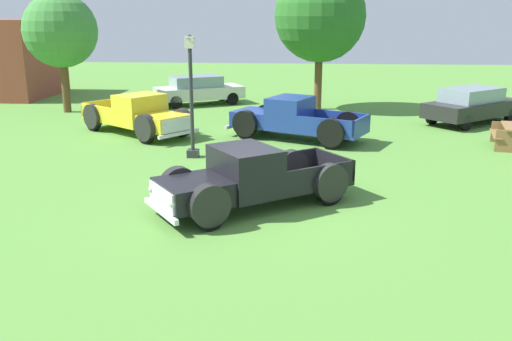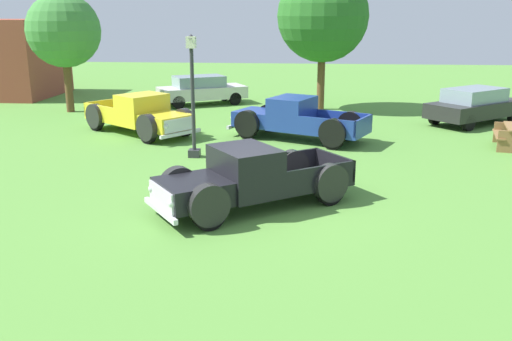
{
  "view_description": "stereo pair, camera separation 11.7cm",
  "coord_description": "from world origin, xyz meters",
  "px_view_note": "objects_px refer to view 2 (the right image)",
  "views": [
    {
      "loc": [
        0.97,
        -13.05,
        4.54
      ],
      "look_at": [
        -0.08,
        -0.15,
        0.9
      ],
      "focal_mm": 39.45,
      "sensor_mm": 36.0,
      "label": 1
    },
    {
      "loc": [
        1.09,
        -13.04,
        4.54
      ],
      "look_at": [
        -0.08,
        -0.15,
        0.9
      ],
      "focal_mm": 39.45,
      "sensor_mm": 36.0,
      "label": 2
    }
  ],
  "objects_px": {
    "pickup_truck_foreground": "(243,180)",
    "lamp_post_near": "(193,94)",
    "sedan_distant_a": "(475,105)",
    "oak_tree_west": "(64,31)",
    "pickup_truck_behind_right": "(144,116)",
    "oak_tree_east": "(323,16)",
    "pickup_truck_behind_left": "(290,119)",
    "sedan_distant_b": "(201,90)"
  },
  "relations": [
    {
      "from": "sedan_distant_a",
      "to": "oak_tree_west",
      "type": "relative_size",
      "value": 0.86
    },
    {
      "from": "pickup_truck_behind_left",
      "to": "lamp_post_near",
      "type": "relative_size",
      "value": 1.38
    },
    {
      "from": "pickup_truck_foreground",
      "to": "pickup_truck_behind_right",
      "type": "distance_m",
      "value": 9.44
    },
    {
      "from": "pickup_truck_behind_left",
      "to": "sedan_distant_b",
      "type": "bearing_deg",
      "value": 121.88
    },
    {
      "from": "pickup_truck_foreground",
      "to": "lamp_post_near",
      "type": "bearing_deg",
      "value": 113.89
    },
    {
      "from": "pickup_truck_behind_right",
      "to": "oak_tree_west",
      "type": "distance_m",
      "value": 7.51
    },
    {
      "from": "oak_tree_east",
      "to": "pickup_truck_behind_right",
      "type": "bearing_deg",
      "value": -136.43
    },
    {
      "from": "pickup_truck_behind_right",
      "to": "oak_tree_west",
      "type": "height_order",
      "value": "oak_tree_west"
    },
    {
      "from": "sedan_distant_a",
      "to": "sedan_distant_b",
      "type": "xyz_separation_m",
      "value": [
        -12.46,
        4.08,
        -0.03
      ]
    },
    {
      "from": "pickup_truck_foreground",
      "to": "lamp_post_near",
      "type": "distance_m",
      "value": 5.48
    },
    {
      "from": "pickup_truck_behind_right",
      "to": "sedan_distant_b",
      "type": "relative_size",
      "value": 1.09
    },
    {
      "from": "pickup_truck_behind_left",
      "to": "sedan_distant_a",
      "type": "xyz_separation_m",
      "value": [
        7.66,
        3.63,
        0.05
      ]
    },
    {
      "from": "sedan_distant_a",
      "to": "oak_tree_west",
      "type": "xyz_separation_m",
      "value": [
        -18.26,
        1.35,
        2.95
      ]
    },
    {
      "from": "sedan_distant_a",
      "to": "lamp_post_near",
      "type": "height_order",
      "value": "lamp_post_near"
    },
    {
      "from": "pickup_truck_foreground",
      "to": "sedan_distant_b",
      "type": "distance_m",
      "value": 16.13
    },
    {
      "from": "pickup_truck_foreground",
      "to": "sedan_distant_a",
      "type": "xyz_separation_m",
      "value": [
        8.53,
        11.57,
        0.08
      ]
    },
    {
      "from": "pickup_truck_behind_right",
      "to": "oak_tree_west",
      "type": "xyz_separation_m",
      "value": [
        -4.96,
        4.77,
        3.0
      ]
    },
    {
      "from": "lamp_post_near",
      "to": "oak_tree_west",
      "type": "relative_size",
      "value": 0.72
    },
    {
      "from": "pickup_truck_foreground",
      "to": "sedan_distant_a",
      "type": "relative_size",
      "value": 1.06
    },
    {
      "from": "pickup_truck_foreground",
      "to": "lamp_post_near",
      "type": "xyz_separation_m",
      "value": [
        -2.15,
        4.86,
        1.34
      ]
    },
    {
      "from": "pickup_truck_behind_left",
      "to": "lamp_post_near",
      "type": "distance_m",
      "value": 4.51
    },
    {
      "from": "lamp_post_near",
      "to": "oak_tree_east",
      "type": "distance_m",
      "value": 10.96
    },
    {
      "from": "sedan_distant_b",
      "to": "lamp_post_near",
      "type": "relative_size",
      "value": 1.2
    },
    {
      "from": "lamp_post_near",
      "to": "oak_tree_east",
      "type": "bearing_deg",
      "value": 66.53
    },
    {
      "from": "pickup_truck_foreground",
      "to": "pickup_truck_behind_left",
      "type": "bearing_deg",
      "value": 83.74
    },
    {
      "from": "pickup_truck_behind_left",
      "to": "pickup_truck_behind_right",
      "type": "height_order",
      "value": "pickup_truck_behind_left"
    },
    {
      "from": "lamp_post_near",
      "to": "oak_tree_east",
      "type": "xyz_separation_m",
      "value": [
        4.27,
        9.83,
        2.33
      ]
    },
    {
      "from": "oak_tree_east",
      "to": "pickup_truck_foreground",
      "type": "bearing_deg",
      "value": -98.19
    },
    {
      "from": "pickup_truck_behind_left",
      "to": "oak_tree_east",
      "type": "bearing_deg",
      "value": 79.56
    },
    {
      "from": "pickup_truck_behind_right",
      "to": "oak_tree_east",
      "type": "bearing_deg",
      "value": 43.57
    },
    {
      "from": "pickup_truck_foreground",
      "to": "sedan_distant_b",
      "type": "relative_size",
      "value": 1.06
    },
    {
      "from": "oak_tree_east",
      "to": "lamp_post_near",
      "type": "bearing_deg",
      "value": -113.47
    },
    {
      "from": "pickup_truck_foreground",
      "to": "oak_tree_east",
      "type": "bearing_deg",
      "value": 81.81
    },
    {
      "from": "sedan_distant_a",
      "to": "oak_tree_west",
      "type": "bearing_deg",
      "value": 175.78
    },
    {
      "from": "lamp_post_near",
      "to": "pickup_truck_behind_right",
      "type": "bearing_deg",
      "value": 128.48
    },
    {
      "from": "pickup_truck_behind_right",
      "to": "oak_tree_east",
      "type": "distance_m",
      "value": 10.17
    },
    {
      "from": "oak_tree_west",
      "to": "sedan_distant_b",
      "type": "bearing_deg",
      "value": 25.24
    },
    {
      "from": "pickup_truck_behind_left",
      "to": "pickup_truck_behind_right",
      "type": "bearing_deg",
      "value": 177.92
    },
    {
      "from": "sedan_distant_a",
      "to": "oak_tree_east",
      "type": "xyz_separation_m",
      "value": [
        -6.42,
        3.12,
        3.59
      ]
    },
    {
      "from": "pickup_truck_behind_left",
      "to": "pickup_truck_behind_right",
      "type": "xyz_separation_m",
      "value": [
        -5.64,
        0.2,
        -0.0
      ]
    },
    {
      "from": "sedan_distant_a",
      "to": "oak_tree_east",
      "type": "distance_m",
      "value": 7.99
    },
    {
      "from": "pickup_truck_behind_left",
      "to": "lamp_post_near",
      "type": "xyz_separation_m",
      "value": [
        -3.02,
        -3.08,
        1.31
      ]
    }
  ]
}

